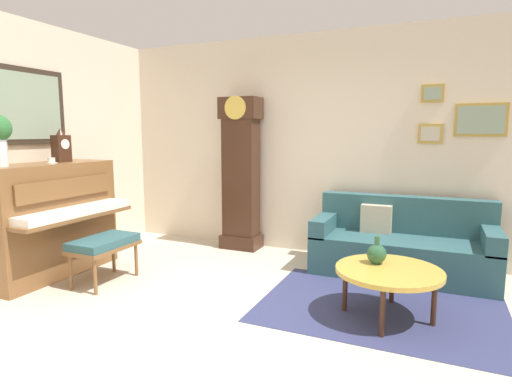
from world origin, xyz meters
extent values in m
cube|color=beige|center=(0.00, 0.00, -0.05)|extent=(6.40, 6.00, 0.10)
cube|color=#33281E|center=(-2.54, 0.34, 1.85)|extent=(0.03, 1.10, 0.84)
cube|color=gray|center=(-2.52, 0.34, 1.85)|extent=(0.01, 0.98, 0.72)
cube|color=beige|center=(0.00, 2.40, 1.40)|extent=(5.30, 0.10, 2.80)
cube|color=#B28E3D|center=(2.05, 2.33, 1.70)|extent=(0.52, 0.03, 0.36)
cube|color=gray|center=(2.05, 2.32, 1.70)|extent=(0.46, 0.01, 0.30)
cube|color=#B28E3D|center=(1.55, 2.33, 2.00)|extent=(0.24, 0.03, 0.20)
cube|color=gray|center=(1.55, 2.32, 2.00)|extent=(0.18, 0.01, 0.14)
cube|color=#B28E3D|center=(1.55, 2.33, 1.55)|extent=(0.26, 0.03, 0.22)
cube|color=#BCB299|center=(1.55, 2.32, 1.55)|extent=(0.20, 0.01, 0.16)
cube|color=navy|center=(1.25, 0.85, 0.00)|extent=(2.10, 1.50, 0.01)
cube|color=brown|center=(-2.25, 0.34, 0.62)|extent=(0.60, 1.44, 1.23)
cube|color=brown|center=(-1.82, 0.34, 0.68)|extent=(0.28, 1.38, 0.04)
cube|color=white|center=(-1.82, 0.34, 0.74)|extent=(0.26, 1.32, 0.08)
cube|color=brown|center=(-1.93, 0.34, 0.98)|extent=(0.03, 1.20, 0.20)
cube|color=brown|center=(-1.49, 0.37, 0.38)|extent=(0.42, 0.70, 0.04)
cube|color=#2D565B|center=(-1.49, 0.37, 0.44)|extent=(0.40, 0.68, 0.08)
cylinder|color=brown|center=(-1.33, 0.07, 0.18)|extent=(0.04, 0.04, 0.36)
cylinder|color=brown|center=(-1.33, 0.67, 0.18)|extent=(0.04, 0.04, 0.36)
cylinder|color=brown|center=(-1.65, 0.07, 0.18)|extent=(0.04, 0.04, 0.36)
cylinder|color=brown|center=(-1.65, 0.67, 0.18)|extent=(0.04, 0.04, 0.36)
cube|color=#3D2316|center=(-0.76, 2.15, 0.09)|extent=(0.52, 0.34, 0.18)
cube|color=#3D2316|center=(-0.76, 2.15, 0.89)|extent=(0.44, 0.28, 1.78)
cube|color=#3D2316|center=(-0.76, 2.15, 1.88)|extent=(0.52, 0.32, 0.28)
cylinder|color=gold|center=(-0.76, 2.00, 1.88)|extent=(0.30, 0.02, 0.30)
cylinder|color=gold|center=(-0.76, 2.10, 0.95)|extent=(0.03, 0.03, 0.70)
cube|color=#2D565B|center=(1.33, 1.86, 0.21)|extent=(1.90, 0.80, 0.42)
cube|color=#2D565B|center=(1.33, 2.16, 0.62)|extent=(1.90, 0.20, 0.44)
cube|color=#2D565B|center=(0.47, 1.86, 0.50)|extent=(0.18, 0.80, 0.20)
cube|color=#2D565B|center=(2.19, 1.86, 0.50)|extent=(0.18, 0.80, 0.20)
cube|color=#B7AD93|center=(1.03, 2.00, 0.58)|extent=(0.34, 0.12, 0.32)
cylinder|color=gold|center=(1.32, 0.67, 0.41)|extent=(0.88, 0.88, 0.04)
torus|color=#3D2316|center=(1.32, 0.67, 0.41)|extent=(0.88, 0.88, 0.04)
cylinder|color=#3D2316|center=(1.32, 1.03, 0.20)|extent=(0.04, 0.04, 0.39)
cylinder|color=#3D2316|center=(1.68, 0.67, 0.20)|extent=(0.04, 0.04, 0.39)
cylinder|color=#3D2316|center=(1.32, 0.31, 0.20)|extent=(0.04, 0.04, 0.39)
cylinder|color=#3D2316|center=(0.96, 0.67, 0.20)|extent=(0.04, 0.04, 0.39)
cube|color=#3D2316|center=(-2.23, 0.57, 1.38)|extent=(0.12, 0.18, 0.30)
cylinder|color=white|center=(-2.17, 0.57, 1.43)|extent=(0.01, 0.11, 0.11)
cone|color=#3D2316|center=(-2.23, 0.57, 1.57)|extent=(0.10, 0.10, 0.08)
cylinder|color=white|center=(-2.17, 0.38, 1.24)|extent=(0.12, 0.12, 0.01)
cylinder|color=white|center=(-2.17, 0.38, 1.26)|extent=(0.08, 0.08, 0.06)
cylinder|color=#234C33|center=(1.21, 0.78, 0.44)|extent=(0.09, 0.09, 0.01)
sphere|color=#285638|center=(1.21, 0.78, 0.52)|extent=(0.17, 0.17, 0.17)
cylinder|color=#285638|center=(1.21, 0.78, 0.63)|extent=(0.04, 0.04, 0.08)
camera|label=1|loc=(1.65, -2.83, 1.55)|focal=29.13mm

